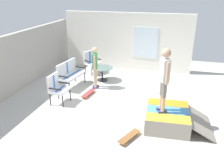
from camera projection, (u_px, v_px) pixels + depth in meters
The scene contains 12 objects.
ground_plane at pixel (117, 105), 8.18m from camera, with size 12.00×12.00×0.10m, color beige.
back_wall_cinderblock at pixel (12, 64), 8.74m from camera, with size 9.00×0.20×2.15m.
house_facade at pixel (127, 41), 11.16m from camera, with size 0.23×6.00×2.65m.
skate_ramp at pixel (168, 118), 6.80m from camera, with size 1.48×1.93×0.49m.
patio_bench at pixel (69, 72), 9.33m from camera, with size 1.31×0.72×1.02m.
patio_chair_near_house at pixel (91, 60), 10.84m from camera, with size 0.81×0.79×1.02m.
patio_chair_by_wall at pixel (57, 86), 8.00m from camera, with size 0.64×0.57×1.02m.
patio_table at pixel (102, 71), 10.02m from camera, with size 0.90×0.90×0.57m.
person_watching at pixel (95, 65), 9.09m from camera, with size 0.47×0.30×1.63m.
person_skater at pixel (164, 76), 6.24m from camera, with size 0.45×0.33×1.79m.
skateboard_by_bench at pixel (88, 93), 8.74m from camera, with size 0.82×0.31×0.10m.
skateboard_spare at pixel (129, 136), 6.23m from camera, with size 0.81×0.51×0.10m.
Camera 1 is at (-7.07, -1.80, 3.73)m, focal length 38.05 mm.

